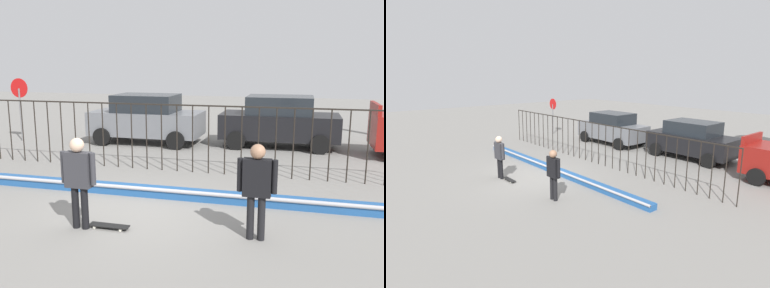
{
  "view_description": "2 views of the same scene",
  "coord_description": "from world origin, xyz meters",
  "views": [
    {
      "loc": [
        3.43,
        -7.9,
        3.15
      ],
      "look_at": [
        0.88,
        1.78,
        1.16
      ],
      "focal_mm": 39.02,
      "sensor_mm": 36.0,
      "label": 1
    },
    {
      "loc": [
        11.21,
        -6.74,
        4.22
      ],
      "look_at": [
        0.28,
        2.31,
        1.1
      ],
      "focal_mm": 30.1,
      "sensor_mm": 36.0,
      "label": 2
    }
  ],
  "objects": [
    {
      "name": "ground_plane",
      "position": [
        0.0,
        0.0,
        0.0
      ],
      "size": [
        60.0,
        60.0,
        0.0
      ],
      "primitive_type": "plane",
      "color": "gray"
    },
    {
      "name": "bowl_coping_ledge",
      "position": [
        0.0,
        1.04,
        0.12
      ],
      "size": [
        11.0,
        0.4,
        0.27
      ],
      "color": "#235699",
      "rests_on": "ground"
    },
    {
      "name": "perimeter_fence",
      "position": [
        -0.0,
        3.41,
        1.19
      ],
      "size": [
        14.04,
        0.04,
        1.96
      ],
      "color": "black",
      "rests_on": "ground"
    },
    {
      "name": "skateboarder",
      "position": [
        -0.56,
        -1.13,
        1.06
      ],
      "size": [
        0.71,
        0.27,
        1.76
      ],
      "rotation": [
        0.0,
        0.0,
        0.35
      ],
      "color": "black",
      "rests_on": "ground"
    },
    {
      "name": "skateboard",
      "position": [
        -0.03,
        -1.02,
        0.06
      ],
      "size": [
        0.8,
        0.2,
        0.07
      ],
      "rotation": [
        0.0,
        0.0,
        -0.08
      ],
      "color": "black",
      "rests_on": "ground"
    },
    {
      "name": "camera_operator",
      "position": [
        2.74,
        -0.79,
        1.05
      ],
      "size": [
        0.71,
        0.27,
        1.75
      ],
      "rotation": [
        0.0,
        0.0,
        3.02
      ],
      "color": "black",
      "rests_on": "ground"
    },
    {
      "name": "parked_car_gray",
      "position": [
        -2.39,
        7.25,
        0.97
      ],
      "size": [
        4.3,
        2.12,
        1.9
      ],
      "rotation": [
        0.0,
        0.0,
        0.07
      ],
      "color": "slate",
      "rests_on": "ground"
    },
    {
      "name": "parked_car_black",
      "position": [
        2.65,
        7.79,
        0.97
      ],
      "size": [
        4.3,
        2.12,
        1.9
      ],
      "rotation": [
        0.0,
        0.0,
        -0.04
      ],
      "color": "black",
      "rests_on": "ground"
    },
    {
      "name": "stop_sign",
      "position": [
        -7.39,
        6.36,
        1.62
      ],
      "size": [
        0.76,
        0.07,
        2.5
      ],
      "color": "slate",
      "rests_on": "ground"
    }
  ]
}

